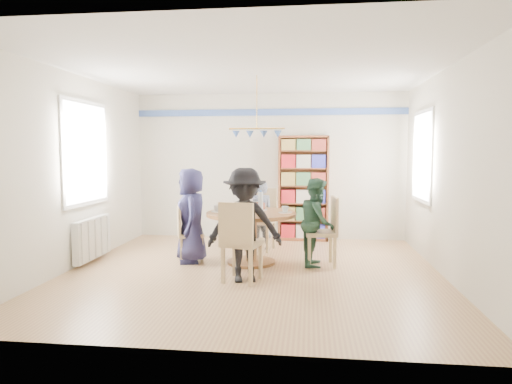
# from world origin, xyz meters

# --- Properties ---
(ground) EXTENTS (5.00, 5.00, 0.00)m
(ground) POSITION_xyz_m (0.00, 0.00, 0.00)
(ground) COLOR tan
(room_shell) EXTENTS (5.00, 5.00, 5.00)m
(room_shell) POSITION_xyz_m (-0.26, 0.87, 1.65)
(room_shell) COLOR white
(room_shell) RESTS_ON ground
(radiator) EXTENTS (0.12, 1.00, 0.60)m
(radiator) POSITION_xyz_m (-2.42, 0.30, 0.35)
(radiator) COLOR silver
(radiator) RESTS_ON ground
(dining_table) EXTENTS (1.30, 1.30, 0.75)m
(dining_table) POSITION_xyz_m (-0.08, 0.47, 0.56)
(dining_table) COLOR brown
(dining_table) RESTS_ON ground
(chair_left) EXTENTS (0.47, 0.47, 0.84)m
(chair_left) POSITION_xyz_m (-1.05, 0.48, 0.46)
(chair_left) COLOR tan
(chair_left) RESTS_ON ground
(chair_right) EXTENTS (0.49, 0.49, 0.99)m
(chair_right) POSITION_xyz_m (1.00, 0.47, 0.54)
(chair_right) COLOR tan
(chair_right) RESTS_ON ground
(chair_far) EXTENTS (0.53, 0.53, 1.01)m
(chair_far) POSITION_xyz_m (-0.03, 1.47, 0.56)
(chair_far) COLOR tan
(chair_far) RESTS_ON ground
(chair_near) EXTENTS (0.54, 0.54, 1.01)m
(chair_near) POSITION_xyz_m (-0.09, -0.53, 0.56)
(chair_near) COLOR tan
(chair_near) RESTS_ON ground
(person_left) EXTENTS (0.62, 0.78, 1.38)m
(person_left) POSITION_xyz_m (-0.96, 0.45, 0.69)
(person_left) COLOR #1A1A3A
(person_left) RESTS_ON ground
(person_right) EXTENTS (0.51, 0.64, 1.25)m
(person_right) POSITION_xyz_m (0.87, 0.46, 0.63)
(person_right) COLOR #1C3828
(person_right) RESTS_ON ground
(person_far) EXTENTS (0.48, 0.39, 1.14)m
(person_far) POSITION_xyz_m (-0.04, 1.38, 0.57)
(person_far) COLOR gray
(person_far) RESTS_ON ground
(person_near) EXTENTS (1.01, 0.72, 1.42)m
(person_near) POSITION_xyz_m (-0.04, -0.46, 0.71)
(person_near) COLOR black
(person_near) RESTS_ON ground
(bookshelf) EXTENTS (0.91, 0.27, 1.91)m
(bookshelf) POSITION_xyz_m (0.64, 2.34, 0.94)
(bookshelf) COLOR brown
(bookshelf) RESTS_ON ground
(tableware) EXTENTS (1.18, 1.18, 0.31)m
(tableware) POSITION_xyz_m (-0.10, 0.50, 0.82)
(tableware) COLOR white
(tableware) RESTS_ON dining_table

